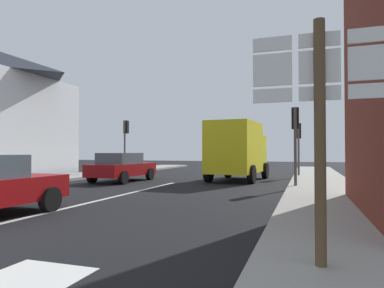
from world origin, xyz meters
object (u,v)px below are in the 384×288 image
(traffic_light_far_right, at_px, (299,137))
(sedan_far, at_px, (122,167))
(traffic_light_far_left, at_px, (126,134))
(route_sign_post, at_px, (320,115))
(traffic_light_near_right, at_px, (295,128))
(delivery_truck, at_px, (237,149))

(traffic_light_far_right, bearing_deg, sedan_far, -145.60)
(sedan_far, xyz_separation_m, traffic_light_far_left, (-2.99, 5.75, 1.99))
(sedan_far, height_order, traffic_light_far_right, traffic_light_far_right)
(route_sign_post, relative_size, traffic_light_near_right, 0.94)
(delivery_truck, bearing_deg, route_sign_post, -75.10)
(sedan_far, xyz_separation_m, route_sign_post, (9.15, -11.17, 1.24))
(traffic_light_far_left, relative_size, traffic_light_near_right, 1.09)
(route_sign_post, xyz_separation_m, traffic_light_far_right, (-0.59, 17.04, 0.39))
(route_sign_post, bearing_deg, traffic_light_near_right, 93.20)
(delivery_truck, relative_size, route_sign_post, 1.61)
(sedan_far, distance_m, delivery_truck, 6.12)
(delivery_truck, distance_m, route_sign_post, 14.13)
(route_sign_post, height_order, traffic_light_far_right, traffic_light_far_right)
(sedan_far, xyz_separation_m, delivery_truck, (5.52, 2.48, 0.89))
(sedan_far, height_order, route_sign_post, route_sign_post)
(sedan_far, bearing_deg, traffic_light_far_right, 34.40)
(delivery_truck, height_order, traffic_light_far_left, traffic_light_far_left)
(delivery_truck, xyz_separation_m, traffic_light_far_left, (-8.51, 3.27, 1.10))
(traffic_light_far_right, bearing_deg, traffic_light_far_left, -179.45)
(traffic_light_near_right, bearing_deg, traffic_light_far_right, 90.00)
(delivery_truck, relative_size, traffic_light_far_right, 1.60)
(delivery_truck, relative_size, traffic_light_far_left, 1.39)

